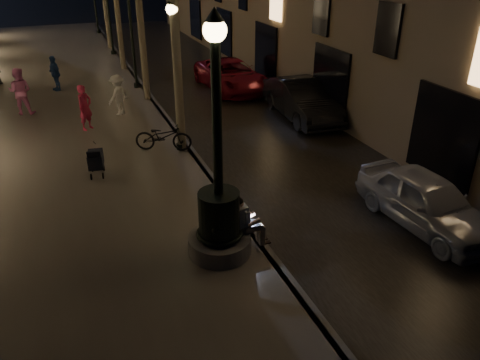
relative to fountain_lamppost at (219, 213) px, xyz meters
name	(u,v)px	position (x,y,z in m)	size (l,w,h in m)	color
ground	(148,96)	(1.00, 13.00, -1.21)	(120.00, 120.00, 0.00)	black
cobble_lane	(209,90)	(4.00, 13.00, -1.20)	(6.00, 45.00, 0.02)	black
promenade	(57,104)	(-3.00, 13.00, -1.11)	(8.00, 45.00, 0.20)	#69625C
curb_strip	(148,94)	(1.00, 13.00, -1.11)	(0.25, 45.00, 0.20)	#59595B
fountain_lamppost	(219,213)	(0.00, 0.00, 0.00)	(1.40, 1.40, 5.21)	#59595B
seated_man_laptop	(245,220)	(0.61, 0.00, -0.32)	(0.92, 0.31, 1.29)	tan
lamp_curb_a	(175,58)	(0.70, 6.00, 2.02)	(0.36, 0.36, 4.81)	black
lamp_curb_b	(130,21)	(0.70, 14.00, 2.02)	(0.36, 0.36, 4.81)	black
lamp_curb_c	(107,2)	(0.70, 22.00, 2.02)	(0.36, 0.36, 4.81)	black
stroller	(96,160)	(-2.12, 4.97, -0.50)	(0.52, 1.01, 1.01)	black
car_front	(427,201)	(5.26, -0.50, -0.54)	(1.60, 3.96, 1.35)	#A3A4AA
car_second	(302,100)	(6.20, 7.77, -0.44)	(1.63, 4.66, 1.54)	black
car_third	(231,75)	(5.00, 12.67, -0.51)	(2.33, 5.05, 1.40)	maroon
pedestrian_red	(85,107)	(-2.01, 9.09, -0.18)	(0.61, 0.40, 1.66)	#C9284F
pedestrian_pink	(20,91)	(-4.24, 11.86, -0.09)	(0.90, 0.70, 1.84)	pink
pedestrian_white	(118,95)	(-0.65, 10.34, -0.21)	(1.03, 0.59, 1.60)	white
pedestrian_blue	(55,73)	(-2.86, 14.91, -0.22)	(0.93, 0.39, 1.59)	#26498D
bicycle	(163,136)	(0.17, 6.11, -0.52)	(0.65, 1.87, 0.98)	black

